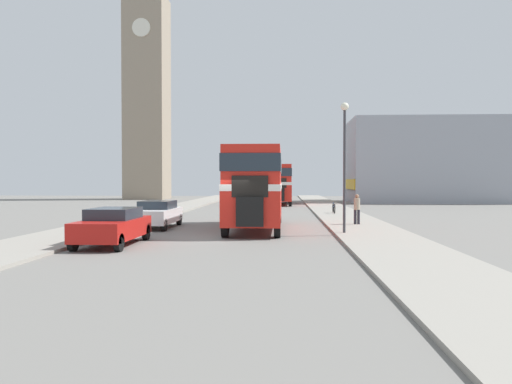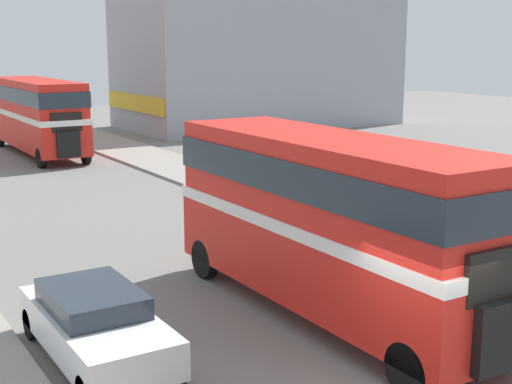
% 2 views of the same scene
% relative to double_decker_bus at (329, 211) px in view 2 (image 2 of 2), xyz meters
% --- Properties ---
extents(double_decker_bus, '(2.57, 9.48, 4.01)m').
position_rel_double_decker_bus_xyz_m(double_decker_bus, '(0.00, 0.00, 0.00)').
color(double_decker_bus, red).
rests_on(double_decker_bus, ground_plane).
extents(bus_distant, '(2.55, 10.76, 4.07)m').
position_rel_double_decker_bus_xyz_m(bus_distant, '(0.92, 27.18, 0.04)').
color(bus_distant, red).
rests_on(bus_distant, ground_plane).
extents(car_parked_mid, '(1.78, 4.41, 1.41)m').
position_rel_double_decker_bus_xyz_m(car_parked_mid, '(-5.21, 0.42, -1.64)').
color(car_parked_mid, white).
rests_on(car_parked_mid, ground_plane).
extents(pedestrian_walking, '(0.33, 0.33, 1.62)m').
position_rel_double_decker_bus_xyz_m(pedestrian_walking, '(5.36, 1.83, -1.35)').
color(pedestrian_walking, '#282833').
rests_on(pedestrian_walking, sidewalk_right).
extents(bicycle_on_pavement, '(0.05, 1.76, 0.78)m').
position_rel_double_decker_bus_xyz_m(bicycle_on_pavement, '(5.04, 10.98, -1.90)').
color(bicycle_on_pavement, black).
rests_on(bicycle_on_pavement, sidewalk_right).
extents(shop_building_block, '(19.72, 10.03, 9.45)m').
position_rel_double_decker_bus_xyz_m(shop_building_block, '(18.87, 33.24, 2.34)').
color(shop_building_block, '#999EA8').
rests_on(shop_building_block, ground_plane).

